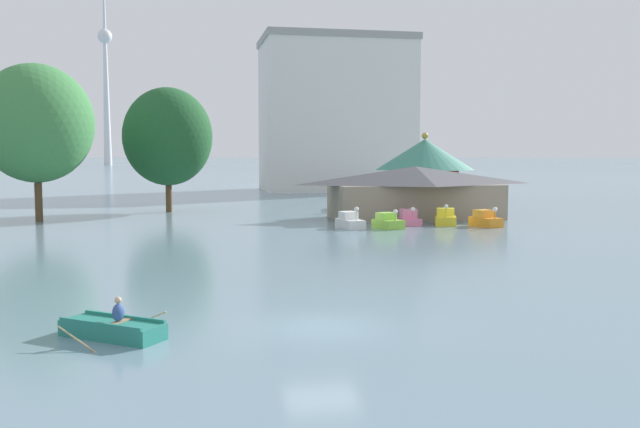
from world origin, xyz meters
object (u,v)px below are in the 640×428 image
boathouse (415,191)px  distant_broadcast_tower (105,46)px  pedal_boat_yellow (445,218)px  pedal_boat_orange (485,220)px  pedal_boat_lime (388,222)px  pedal_boat_white (350,221)px  pedal_boat_pink (409,219)px  rowboat_with_rower (113,329)px  shoreline_tree_tall_left (36,123)px  background_building_block (335,115)px  green_roof_pavilion (425,167)px  shoreline_tree_mid (168,137)px

boathouse → distant_broadcast_tower: (-55.67, 292.71, 54.30)m
pedal_boat_yellow → pedal_boat_orange: pedal_boat_yellow is taller
pedal_boat_lime → pedal_boat_orange: (7.97, -0.10, 0.04)m
pedal_boat_white → pedal_boat_pink: pedal_boat_white is taller
pedal_boat_pink → boathouse: size_ratio=0.15×
rowboat_with_rower → pedal_boat_lime: (17.62, 28.76, 0.20)m
boathouse → distant_broadcast_tower: bearing=100.8°
boathouse → shoreline_tree_tall_left: bearing=173.9°
rowboat_with_rower → background_building_block: background_building_block is taller
boathouse → background_building_block: (3.23, 47.25, 9.31)m
green_roof_pavilion → shoreline_tree_mid: 27.24m
rowboat_with_rower → pedal_boat_lime: bearing=-84.6°
rowboat_with_rower → green_roof_pavilion: (27.86, 49.14, 4.01)m
pedal_boat_pink → shoreline_tree_tall_left: 32.04m
pedal_boat_yellow → shoreline_tree_mid: (-22.08, 16.82, 6.83)m
pedal_boat_white → green_roof_pavilion: (13.03, 19.53, 3.79)m
shoreline_tree_mid → pedal_boat_orange: bearing=-36.9°
pedal_boat_pink → pedal_boat_white: bearing=-74.2°
shoreline_tree_tall_left → rowboat_with_rower: bearing=-76.2°
background_building_block → distant_broadcast_tower: (-58.89, 245.46, 45.00)m
pedal_boat_pink → shoreline_tree_tall_left: (-29.82, 8.80, 7.74)m
pedal_boat_lime → shoreline_tree_tall_left: size_ratio=0.20×
pedal_boat_yellow → shoreline_tree_tall_left: 34.87m
pedal_boat_orange → shoreline_tree_tall_left: 37.84m
pedal_boat_yellow → distant_broadcast_tower: bearing=-150.5°
shoreline_tree_tall_left → shoreline_tree_mid: bearing=35.1°
pedal_boat_orange → boathouse: size_ratio=0.18×
shoreline_tree_mid → green_roof_pavilion: bearing=4.1°
pedal_boat_white → pedal_boat_orange: (10.76, -0.96, 0.02)m
rowboat_with_rower → pedal_boat_yellow: bearing=-90.2°
green_roof_pavilion → shoreline_tree_tall_left: (-37.62, -9.38, 3.95)m
rowboat_with_rower → pedal_boat_orange: (25.59, 28.66, 0.24)m
pedal_boat_white → pedal_boat_orange: pedal_boat_white is taller
boathouse → background_building_block: 48.26m
pedal_boat_white → green_roof_pavilion: 23.78m
boathouse → shoreline_tree_mid: size_ratio=1.30×
green_roof_pavilion → shoreline_tree_tall_left: 38.97m
pedal_boat_orange → shoreline_tree_mid: 31.67m
pedal_boat_yellow → distant_broadcast_tower: distant_broadcast_tower is taller
pedal_boat_lime → distant_broadcast_tower: size_ratio=0.02×
pedal_boat_yellow → shoreline_tree_tall_left: shoreline_tree_tall_left is taller
shoreline_tree_mid → pedal_boat_pink: bearing=-40.3°
pedal_boat_lime → pedal_boat_yellow: (5.32, 1.65, 0.05)m
pedal_boat_white → pedal_boat_yellow: (8.11, 0.79, 0.03)m
background_building_block → boathouse: bearing=-93.9°
pedal_boat_pink → shoreline_tree_mid: (-19.21, 16.26, 6.86)m
pedal_boat_pink → pedal_boat_orange: 5.98m
pedal_boat_pink → pedal_boat_orange: size_ratio=0.85×
shoreline_tree_tall_left → pedal_boat_white: bearing=-22.4°
pedal_boat_pink → background_building_block: background_building_block is taller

